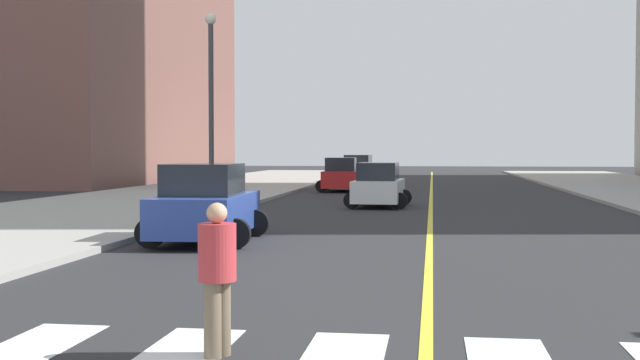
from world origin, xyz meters
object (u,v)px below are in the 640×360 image
car_red_fourth (341,176)px  pedestrian_crossing (217,272)px  street_lamp (211,92)px  car_white_second (379,186)px  car_silver_nearest (359,170)px  car_blue_third (205,205)px

car_red_fourth → pedestrian_crossing: (2.65, -35.32, 0.06)m
pedestrian_crossing → street_lamp: 23.24m
pedestrian_crossing → street_lamp: bearing=-143.2°
car_white_second → car_silver_nearest: bearing=99.5°
car_blue_third → car_red_fourth: bearing=85.9°
car_white_second → car_blue_third: (-3.41, -12.90, 0.08)m
car_white_second → street_lamp: size_ratio=0.54×
pedestrian_crossing → car_red_fourth: bearing=-154.8°
car_white_second → car_blue_third: bearing=-102.6°
car_white_second → street_lamp: street_lamp is taller
street_lamp → car_silver_nearest: bearing=81.5°
car_silver_nearest → street_lamp: (-3.60, -23.99, 3.64)m
car_white_second → car_blue_third: car_blue_third is taller
car_blue_third → car_red_fourth: (0.56, 24.68, -0.04)m
car_red_fourth → pedestrian_crossing: car_red_fourth is taller
car_silver_nearest → street_lamp: bearing=-95.9°
car_silver_nearest → street_lamp: street_lamp is taller
car_blue_third → car_red_fourth: 24.68m
car_white_second → pedestrian_crossing: (-0.20, -23.54, 0.11)m
car_silver_nearest → pedestrian_crossing: 46.15m
car_blue_third → pedestrian_crossing: 11.12m
car_white_second → car_red_fourth: bearing=105.8°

